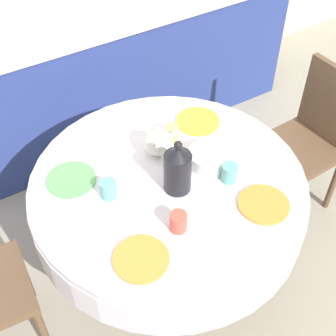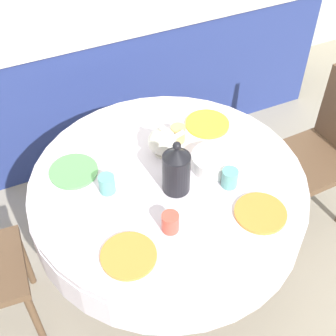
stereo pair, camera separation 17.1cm
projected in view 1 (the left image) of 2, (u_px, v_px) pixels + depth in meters
The scene contains 15 objects.
ground_plane at pixel (168, 268), 2.63m from camera, with size 12.00×12.00×0.00m, color #9E937F.
kitchen_counter at pixel (66, 86), 3.07m from camera, with size 3.24×0.64×0.92m.
dining_table at pixel (168, 198), 2.21m from camera, with size 1.27×1.27×0.72m.
chair_left at pixel (311, 135), 2.65m from camera, with size 0.42×0.42×0.91m.
plate_near_left at pixel (141, 259), 1.81m from camera, with size 0.22×0.22×0.01m, color orange.
cup_near_left at pixel (178, 222), 1.90m from camera, with size 0.07×0.07×0.09m, color #CC4C3D.
plate_near_right at pixel (264, 204), 2.01m from camera, with size 0.22×0.22×0.01m, color orange.
cup_near_right at pixel (229, 173), 2.09m from camera, with size 0.07×0.07×0.09m, color #5BA39E.
plate_far_left at pixel (71, 179), 2.11m from camera, with size 0.22×0.22×0.01m, color #5BA85B.
cup_far_left at pixel (108, 189), 2.02m from camera, with size 0.07×0.07×0.09m, color #5BA39E.
plate_far_right at pixel (198, 121), 2.40m from camera, with size 0.22×0.22×0.01m, color yellow.
cup_far_right at pixel (171, 133), 2.28m from camera, with size 0.07×0.07×0.09m, color #DBB766.
coffee_carafe at pixel (178, 169), 2.00m from camera, with size 0.12×0.12×0.28m.
teapot at pixel (158, 142), 2.18m from camera, with size 0.19×0.13×0.18m.
fruit_bowl at pixel (210, 158), 2.17m from camera, with size 0.20×0.20×0.07m, color silver.
Camera 1 is at (-0.76, -1.23, 2.27)m, focal length 50.00 mm.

